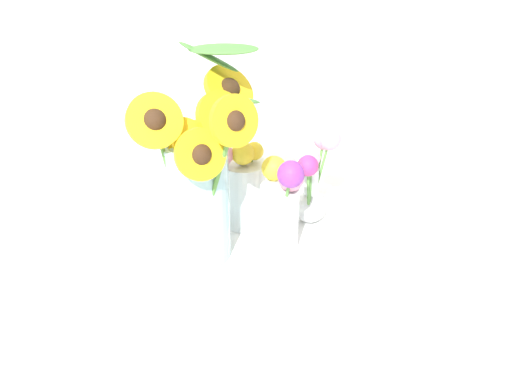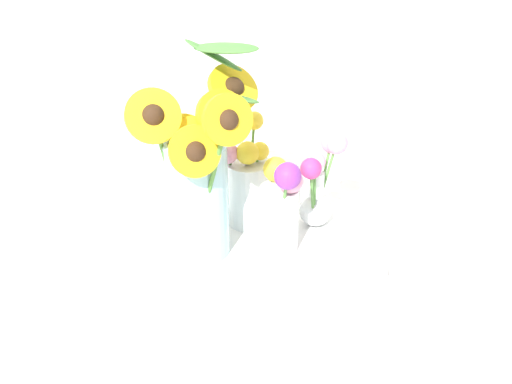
# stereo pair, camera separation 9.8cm
# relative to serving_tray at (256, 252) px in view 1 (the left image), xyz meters

# --- Properties ---
(ground_plane) EXTENTS (6.00, 6.00, 0.00)m
(ground_plane) POSITION_rel_serving_tray_xyz_m (-0.03, -0.09, -0.01)
(ground_plane) COLOR silver
(serving_tray) EXTENTS (0.45, 0.45, 0.02)m
(serving_tray) POSITION_rel_serving_tray_xyz_m (0.00, 0.00, 0.00)
(serving_tray) COLOR white
(serving_tray) RESTS_ON ground_plane
(mason_jar_sunflowers) EXTENTS (0.24, 0.21, 0.35)m
(mason_jar_sunflowers) POSITION_rel_serving_tray_xyz_m (-0.08, 0.03, 0.16)
(mason_jar_sunflowers) COLOR #9ED1D6
(mason_jar_sunflowers) RESTS_ON serving_tray
(vase_small_center) EXTENTS (0.06, 0.11, 0.19)m
(vase_small_center) POSITION_rel_serving_tray_xyz_m (0.03, -0.03, 0.10)
(vase_small_center) COLOR white
(vase_small_center) RESTS_ON serving_tray
(vase_bulb_right) EXTENTS (0.10, 0.08, 0.18)m
(vase_bulb_right) POSITION_rel_serving_tray_xyz_m (0.13, 0.01, 0.10)
(vase_bulb_right) COLOR white
(vase_bulb_right) RESTS_ON serving_tray
(vase_small_back) EXTENTS (0.10, 0.08, 0.20)m
(vase_small_back) POSITION_rel_serving_tray_xyz_m (0.02, 0.08, 0.09)
(vase_small_back) COLOR white
(vase_small_back) RESTS_ON serving_tray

